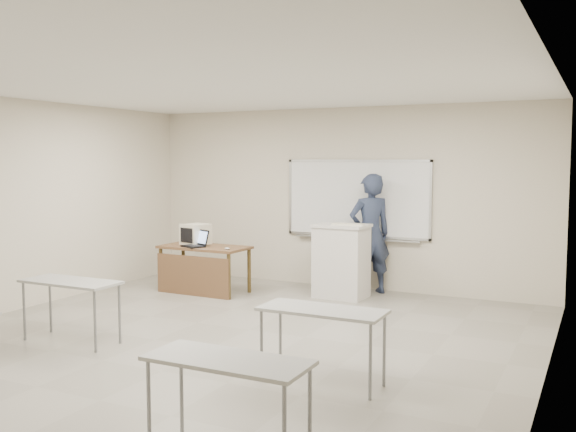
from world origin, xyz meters
The scene contains 10 objects.
floor centered at (0.00, 0.00, -0.01)m, with size 7.00×8.00×0.01m, color gray.
whiteboard centered at (0.30, 3.97, 1.48)m, with size 2.48×0.10×1.31m.
student_desks centered at (0.00, -1.35, 0.67)m, with size 4.40×2.20×0.73m.
instructor_desk centered at (-1.80, 2.49, 0.54)m, with size 1.43×0.72×0.75m.
podium centered at (0.33, 3.20, 0.57)m, with size 0.81×0.59×1.14m.
crt_monitor centered at (-2.05, 2.73, 0.92)m, with size 0.37×0.42×0.35m.
laptop centered at (-1.90, 2.48, 0.81)m, with size 0.36×0.33×0.27m.
mouse centered at (-1.25, 2.40, 0.77)m, with size 0.09×0.06×0.03m, color #B7BCC0.
keyboard centered at (0.48, 3.08, 1.16)m, with size 0.48×0.16×0.03m, color beige.
presenter centered at (0.62, 3.68, 0.96)m, with size 0.70×0.46×1.92m, color black.
Camera 1 is at (3.95, -5.99, 2.13)m, focal length 40.00 mm.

